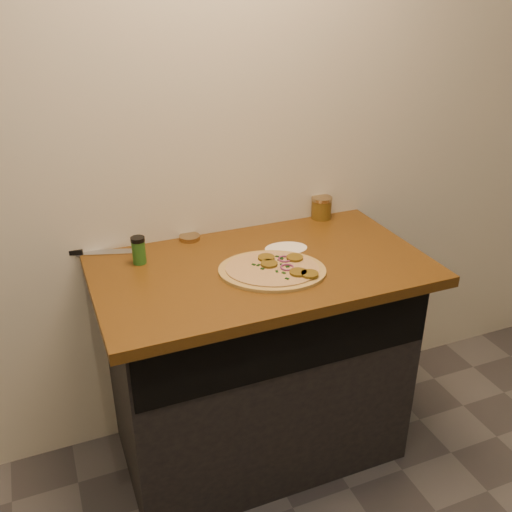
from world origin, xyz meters
name	(u,v)px	position (x,y,z in m)	size (l,w,h in m)	color
cabinet	(258,364)	(0.00, 1.45, 0.43)	(1.10, 0.60, 0.86)	black
countertop	(261,269)	(0.00, 1.42, 0.88)	(1.20, 0.70, 0.04)	brown
pizza	(273,269)	(0.02, 1.35, 0.91)	(0.49, 0.49, 0.03)	tan
chefs_knife	(86,252)	(-0.58, 1.74, 0.91)	(0.33, 0.13, 0.02)	#B7BAC1
mason_jar_lid	(190,238)	(-0.18, 1.72, 0.91)	(0.08, 0.08, 0.02)	#9E845C
salsa_jar	(321,208)	(0.40, 1.72, 0.95)	(0.09, 0.09, 0.10)	#9E250F
spice_shaker	(139,250)	(-0.40, 1.59, 0.95)	(0.05, 0.05, 0.10)	#28601E
flour_spill	(286,248)	(0.14, 1.50, 0.90)	(0.16, 0.16, 0.00)	white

